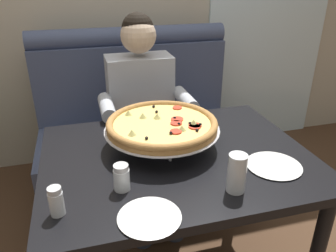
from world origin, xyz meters
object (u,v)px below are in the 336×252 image
shaker_parmesan (56,203)px  patio_chair (223,68)px  plate_near_right (274,164)px  diner_main (144,110)px  drinking_glass (237,175)px  plate_near_left (149,216)px  dining_table (177,173)px  booth_bench (140,136)px  shaker_oregano (122,179)px  pizza (162,125)px

shaker_parmesan → patio_chair: 2.84m
shaker_parmesan → plate_near_right: bearing=4.7°
diner_main → plate_near_right: diner_main is taller
drinking_glass → plate_near_right: bearing=25.3°
plate_near_left → dining_table: bearing=61.0°
dining_table → shaker_parmesan: size_ratio=11.11×
plate_near_left → patio_chair: patio_chair is taller
patio_chair → plate_near_right: bearing=-109.3°
booth_bench → diner_main: diner_main is taller
booth_bench → drinking_glass: (0.13, -1.22, 0.42)m
booth_bench → patio_chair: bearing=44.6°
drinking_glass → patio_chair: (1.01, 2.34, -0.30)m
shaker_oregano → drinking_glass: 0.42m
plate_near_right → drinking_glass: drinking_glass is taller
booth_bench → dining_table: bearing=-90.0°
diner_main → plate_near_right: bearing=-66.2°
shaker_oregano → shaker_parmesan: shaker_parmesan is taller
shaker_oregano → plate_near_left: bearing=-71.2°
shaker_parmesan → plate_near_right: size_ratio=0.46×
diner_main → shaker_parmesan: diner_main is taller
drinking_glass → booth_bench: bearing=96.1°
booth_bench → plate_near_right: size_ratio=6.16×
shaker_parmesan → plate_near_left: 0.31m
shaker_parmesan → pizza: bearing=38.8°
dining_table → shaker_parmesan: 0.58m
shaker_parmesan → drinking_glass: bearing=-3.4°
plate_near_right → shaker_parmesan: bearing=-175.3°
shaker_oregano → plate_near_right: 0.63m
shaker_oregano → drinking_glass: bearing=-16.5°
dining_table → plate_near_right: size_ratio=5.10×
drinking_glass → plate_near_left: bearing=-169.1°
drinking_glass → patio_chair: drinking_glass is taller
shaker_oregano → drinking_glass: (0.40, -0.12, 0.02)m
drinking_glass → shaker_oregano: bearing=163.5°
booth_bench → shaker_parmesan: 1.35m
plate_near_left → drinking_glass: bearing=10.9°
dining_table → shaker_oregano: size_ratio=11.28×
shaker_parmesan → plate_near_left: shaker_parmesan is taller
shaker_parmesan → drinking_glass: (0.62, -0.04, 0.02)m
patio_chair → drinking_glass: bearing=-113.3°
dining_table → diner_main: size_ratio=0.91×
diner_main → pizza: bearing=-92.6°
drinking_glass → diner_main: bearing=98.8°
dining_table → diner_main: diner_main is taller
drinking_glass → patio_chair: 2.57m
booth_bench → shaker_oregano: size_ratio=13.62×
dining_table → drinking_glass: size_ratio=7.79×
pizza → patio_chair: pizza is taller
diner_main → patio_chair: (1.16, 1.39, -0.19)m
booth_bench → pizza: (-0.04, -0.82, 0.47)m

